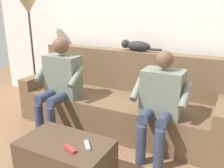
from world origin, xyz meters
name	(u,v)px	position (x,y,z in m)	size (l,w,h in m)	color
ground_plane	(90,153)	(0.00, 0.60, 0.00)	(8.00, 8.00, 0.00)	#846042
back_wall	(139,14)	(0.00, -0.68, 1.39)	(5.17, 0.06, 2.78)	silver
couch	(121,101)	(0.00, -0.17, 0.32)	(2.57, 0.83, 0.94)	brown
coffee_table	(66,159)	(0.00, 0.99, 0.17)	(0.81, 0.49, 0.35)	#4C3828
person_left_seated	(161,98)	(-0.62, 0.23, 0.61)	(0.56, 0.51, 1.08)	slate
person_right_seated	(60,80)	(0.62, 0.27, 0.63)	(0.59, 0.53, 1.14)	slate
cat_on_backrest	(136,46)	(-0.08, -0.41, 1.00)	(0.54, 0.12, 0.14)	black
remote_white	(87,145)	(-0.22, 0.97, 0.36)	(0.14, 0.03, 0.03)	white
remote_red	(70,149)	(-0.12, 1.08, 0.36)	(0.14, 0.04, 0.03)	#B73333
floor_lamp	(29,20)	(1.57, -0.28, 1.29)	(0.24, 0.24, 1.58)	#2D2D2D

